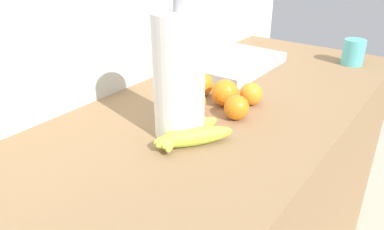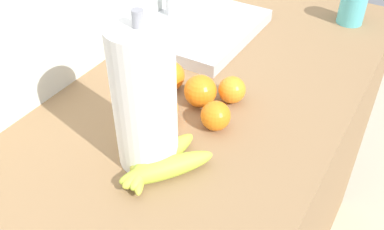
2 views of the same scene
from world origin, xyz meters
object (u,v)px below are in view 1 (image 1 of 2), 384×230
orange_back_right (251,94)px  orange_center (201,84)px  orange_far_right (237,108)px  orange_front (224,93)px  sink_basin (227,61)px  paper_towel_roll (179,77)px  mug (353,52)px  orange_back_left (194,102)px  banana_bunch (184,132)px

orange_back_right → orange_center: size_ratio=0.90×
orange_far_right → orange_front: bearing=52.7°
orange_center → sink_basin: (0.28, 0.08, -0.02)m
orange_front → orange_far_right: orange_front is taller
orange_back_right → orange_front: (-0.05, 0.06, 0.01)m
orange_front → sink_basin: 0.35m
orange_front → paper_towel_roll: 0.23m
orange_center → sink_basin: sink_basin is taller
mug → orange_back_left: bearing=161.8°
orange_back_right → orange_far_right: (-0.11, -0.01, 0.00)m
orange_front → paper_towel_roll: size_ratio=0.24×
orange_back_right → orange_back_left: same height
banana_bunch → orange_back_left: size_ratio=3.45×
orange_center → mug: (0.58, -0.28, 0.01)m
orange_center → orange_back_right: bearing=-78.3°
orange_center → paper_towel_roll: (-0.22, -0.10, 0.11)m
orange_back_right → mug: size_ratio=0.68×
orange_far_right → paper_towel_roll: 0.20m
orange_far_right → orange_back_left: size_ratio=1.01×
banana_bunch → orange_center: (0.24, 0.12, 0.02)m
orange_back_right → paper_towel_roll: 0.29m
sink_basin → mug: size_ratio=4.01×
banana_bunch → paper_towel_roll: (0.02, 0.03, 0.13)m
banana_bunch → mug: mug is taller
orange_far_right → sink_basin: sink_basin is taller
orange_center → sink_basin: bearing=15.8°
orange_center → orange_back_left: bearing=-153.0°
sink_basin → orange_back_right: bearing=-137.2°
orange_front → orange_back_left: 0.10m
orange_far_right → mug: size_ratio=0.70×
orange_center → mug: mug is taller
sink_basin → orange_front: bearing=-150.2°
orange_far_right → paper_towel_roll: paper_towel_roll is taller
orange_front → paper_towel_roll: (-0.21, -0.00, 0.11)m
orange_back_right → orange_back_left: 0.17m
banana_bunch → orange_back_right: (0.27, -0.03, 0.01)m
orange_back_left → sink_basin: sink_basin is taller
orange_back_right → orange_back_left: size_ratio=0.99×
orange_center → sink_basin: 0.29m
banana_bunch → orange_back_left: orange_back_left is taller
orange_back_right → mug: 0.56m
orange_center → paper_towel_roll: bearing=-156.9°
orange_front → sink_basin: bearing=29.8°
sink_basin → orange_center: bearing=-164.2°
sink_basin → banana_bunch: bearing=-158.9°
paper_towel_roll → mug: paper_towel_roll is taller
orange_center → paper_towel_roll: 0.27m
orange_back_left → paper_towel_roll: (-0.11, -0.04, 0.11)m
banana_bunch → orange_back_left: (0.13, 0.07, 0.01)m
orange_back_right → orange_center: (-0.03, 0.15, 0.00)m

